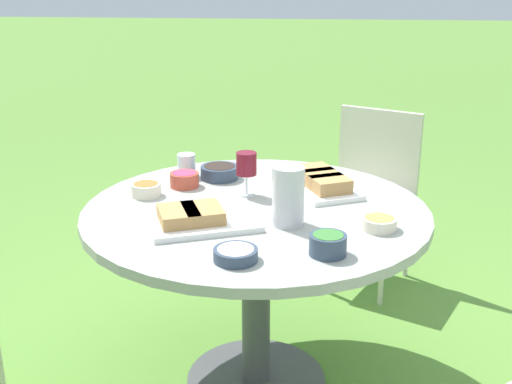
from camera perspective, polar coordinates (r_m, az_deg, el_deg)
The scene contains 14 objects.
ground_plane at distance 2.69m, azimuth 0.00°, elevation -16.40°, with size 40.00×40.00×0.00m, color #5B8C38.
dining_table at distance 2.38m, azimuth 0.00°, elevation -4.04°, with size 1.26×1.26×0.74m.
chair_far_back at distance 3.36m, azimuth 10.02°, elevation 0.82°, with size 0.58×0.57×0.89m.
water_pitcher at distance 2.15m, azimuth 2.88°, elevation -0.35°, with size 0.12×0.11×0.20m.
wine_glass at distance 2.43m, azimuth -0.85°, elevation 2.42°, with size 0.08×0.08×0.17m.
platter_bread_main at distance 2.53m, azimuth 5.83°, elevation 0.90°, with size 0.34×0.40×0.07m.
platter_charcuterie at distance 2.18m, azimuth -5.28°, elevation -2.34°, with size 0.43×0.37×0.06m.
bowl_fries at distance 2.18m, azimuth 10.87°, elevation -2.69°, with size 0.12×0.12×0.04m.
bowl_salad at distance 1.96m, azimuth 6.41°, elevation -4.56°, with size 0.11×0.11×0.07m.
bowl_olives at distance 2.66m, azimuth -3.26°, elevation 1.83°, with size 0.16×0.16×0.05m.
bowl_dip_red at distance 2.57m, azimuth -6.38°, elevation 1.18°, with size 0.12×0.12×0.06m.
bowl_dip_cream at distance 1.92m, azimuth -1.83°, elevation -5.52°, with size 0.13×0.13×0.04m.
bowl_roasted_veg at distance 2.49m, azimuth -9.76°, elevation 0.28°, with size 0.11×0.11×0.05m.
cup_water_near at distance 2.70m, azimuth -6.20°, elevation 2.39°, with size 0.08×0.08×0.09m.
Camera 1 is at (-0.23, 2.18, 1.57)m, focal length 45.00 mm.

